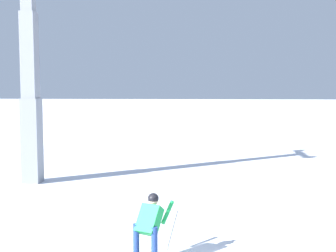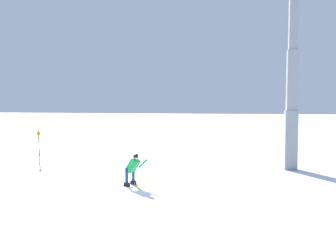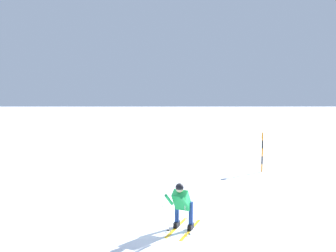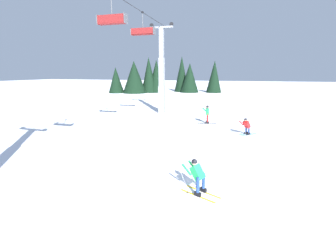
# 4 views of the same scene
# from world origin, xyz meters

# --- Properties ---
(ground_plane) EXTENTS (260.00, 260.00, 0.00)m
(ground_plane) POSITION_xyz_m (0.00, 0.00, 0.00)
(ground_plane) COLOR white
(skier_carving_main) EXTENTS (1.20, 1.74, 1.56)m
(skier_carving_main) POSITION_xyz_m (0.16, 1.02, 0.81)
(skier_carving_main) COLOR yellow
(skier_carving_main) RESTS_ON ground_plane
(lift_tower_far) EXTENTS (0.70, 2.77, 10.21)m
(lift_tower_far) POSITION_xyz_m (17.72, 8.22, 4.30)
(lift_tower_far) COLOR gray
(lift_tower_far) RESTS_ON ground_plane
(chairlift_seat_second) EXTENTS (0.61, 2.14, 2.08)m
(chairlift_seat_second) POSITION_xyz_m (6.73, 8.22, 8.35)
(chairlift_seat_second) COLOR black
(chairlift_seat_middle) EXTENTS (0.61, 2.26, 1.98)m
(chairlift_seat_middle) POSITION_xyz_m (12.21, 8.22, 8.43)
(chairlift_seat_middle) COLOR black
(skier_distant_uphill) EXTENTS (1.48, 1.54, 1.46)m
(skier_distant_uphill) POSITION_xyz_m (10.16, -1.23, 0.75)
(skier_distant_uphill) COLOR #198CCC
(skier_distant_uphill) RESTS_ON ground_plane
(skier_distant_downhill) EXTENTS (0.81, 1.82, 1.77)m
(skier_distant_downhill) POSITION_xyz_m (13.41, 2.24, 1.02)
(skier_distant_downhill) COLOR black
(skier_distant_downhill) RESTS_ON ground_plane
(tree_line_ridge) EXTENTS (11.74, 26.14, 8.79)m
(tree_line_ridge) POSITION_xyz_m (45.47, 17.37, 3.80)
(tree_line_ridge) COLOR black
(tree_line_ridge) RESTS_ON ground_plane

